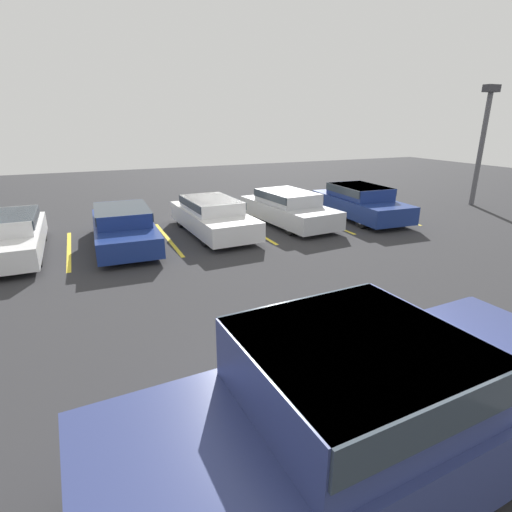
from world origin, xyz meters
The scene contains 13 objects.
ground_plane centered at (0.00, 0.00, 0.00)m, with size 60.00×60.00×0.00m, color #2D2D30.
stall_stripe_b centered at (-3.22, 9.38, 0.00)m, with size 0.12×4.18×0.01m, color yellow.
stall_stripe_c centered at (-0.24, 9.38, 0.00)m, with size 0.12×4.18×0.01m, color yellow.
stall_stripe_d centered at (2.74, 9.38, 0.00)m, with size 0.12×4.18×0.01m, color yellow.
stall_stripe_e centered at (5.73, 9.38, 0.00)m, with size 0.12×4.18×0.01m, color yellow.
stall_stripe_f centered at (8.71, 9.38, 0.00)m, with size 0.12×4.18×0.01m, color yellow.
pickup_truck centered at (-0.21, -0.74, 0.88)m, with size 5.86×2.40×1.78m.
parked_sedan_a centered at (-4.74, 9.49, 0.63)m, with size 1.80×4.60×1.18m.
parked_sedan_b centered at (-1.60, 9.25, 0.62)m, with size 1.86×4.67×1.17m.
parked_sedan_c centered at (1.34, 9.45, 0.63)m, with size 1.91×4.61×1.19m.
parked_sedan_d centered at (4.30, 9.51, 0.65)m, with size 2.12×4.55×1.22m.
parked_sedan_e centered at (7.34, 9.23, 0.68)m, with size 2.04×4.67×1.29m.
light_post centered at (13.77, 9.28, 3.07)m, with size 0.70×0.36×5.13m.
Camera 1 is at (-2.68, -3.35, 3.70)m, focal length 28.00 mm.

